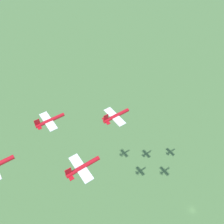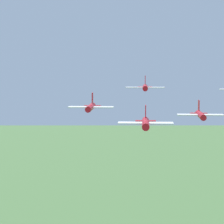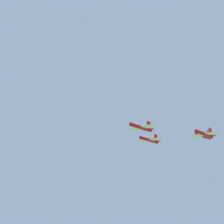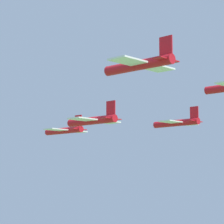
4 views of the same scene
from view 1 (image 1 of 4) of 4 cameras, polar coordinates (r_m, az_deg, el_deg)
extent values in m
plane|color=#4C723D|center=(183.94, 20.24, -22.96)|extent=(3000.00, 3000.00, 0.00)
cylinder|color=red|center=(71.67, 1.12, -0.96)|extent=(9.60, 4.45, 1.20)
cube|color=white|center=(71.40, 0.69, -1.18)|extent=(5.56, 9.47, 0.20)
cube|color=red|center=(69.01, -1.58, -1.47)|extent=(1.69, 0.74, 2.39)
cube|color=red|center=(70.09, -1.55, -2.31)|extent=(2.31, 3.68, 0.13)
cylinder|color=red|center=(73.64, -15.85, -2.11)|extent=(9.60, 4.45, 1.20)
cube|color=white|center=(73.54, -16.31, -2.32)|extent=(5.56, 9.47, 0.20)
cube|color=red|center=(72.08, -18.96, -2.61)|extent=(1.69, 0.74, 2.39)
cube|color=red|center=(73.14, -18.69, -3.40)|extent=(2.31, 3.68, 0.13)
cylinder|color=red|center=(59.32, -7.57, -13.99)|extent=(9.60, 4.45, 1.20)
cube|color=white|center=(59.20, -8.14, -14.28)|extent=(5.56, 9.47, 0.20)
cube|color=red|center=(57.42, -11.32, -15.04)|extent=(1.69, 0.74, 2.39)
cube|color=red|center=(58.69, -11.11, -15.78)|extent=(2.31, 3.68, 0.13)
camera|label=2|loc=(129.36, 36.10, 18.32)|focal=85.00mm
camera|label=3|loc=(196.45, 12.19, 18.28)|focal=70.00mm
camera|label=4|loc=(132.42, -48.80, 0.21)|focal=85.00mm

